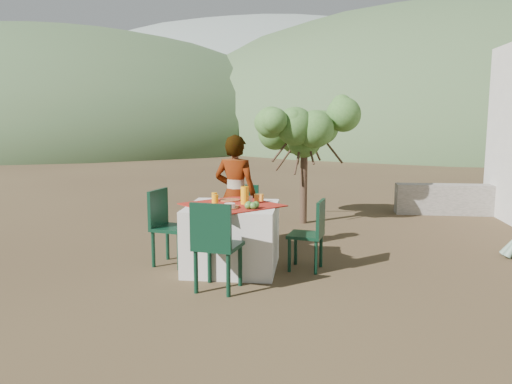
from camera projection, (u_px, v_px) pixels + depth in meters
ground at (250, 260)px, 6.20m from camera, size 160.00×160.00×0.00m
table at (232, 237)px, 5.80m from camera, size 1.30×1.30×0.76m
chair_far at (243, 212)px, 6.88m from camera, size 0.43×0.43×0.83m
chair_near at (215, 242)px, 4.98m from camera, size 0.50×0.50×0.93m
chair_left at (167, 223)px, 5.96m from camera, size 0.50×0.50×0.90m
chair_right at (312, 231)px, 5.73m from camera, size 0.45×0.45×0.82m
person at (235, 195)px, 6.43m from camera, size 0.63×0.49×1.54m
shrub_tree at (308, 136)px, 8.23m from camera, size 1.57×1.54×1.84m
stone_wall at (469, 200)px, 9.10m from camera, size 2.60×0.35×0.55m
hill_near_left at (64, 142)px, 37.72m from camera, size 40.00×40.00×16.00m
hill_near_right at (454, 140)px, 40.22m from camera, size 48.00×48.00×20.00m
hill_far_center at (272, 134)px, 57.76m from camera, size 60.00×60.00×24.00m
plate_far at (230, 200)px, 6.00m from camera, size 0.24×0.24×0.01m
plate_near at (230, 206)px, 5.57m from camera, size 0.20×0.20×0.01m
glass_far at (214, 197)px, 5.94m from camera, size 0.07×0.07×0.11m
glass_near at (215, 200)px, 5.66m from camera, size 0.08×0.08×0.12m
juice_pitcher at (245, 195)px, 5.75m from camera, size 0.09×0.09×0.21m
bowl_plate at (230, 208)px, 5.48m from camera, size 0.19×0.19×0.01m
white_bowl at (230, 205)px, 5.48m from camera, size 0.12×0.12×0.04m
jar_left at (257, 198)px, 5.85m from camera, size 0.06×0.06×0.10m
jar_right at (262, 197)px, 5.98m from camera, size 0.05×0.05×0.08m
napkin_holder at (250, 200)px, 5.79m from camera, size 0.08×0.05×0.09m
fruit_cluster at (251, 205)px, 5.46m from camera, size 0.16×0.15×0.08m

